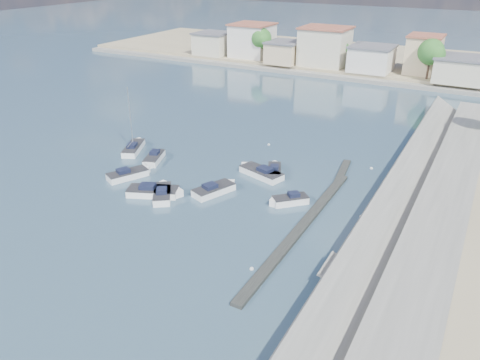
{
  "coord_description": "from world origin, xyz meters",
  "views": [
    {
      "loc": [
        20.54,
        -26.82,
        23.71
      ],
      "look_at": [
        -2.06,
        14.05,
        1.4
      ],
      "focal_mm": 35.0,
      "sensor_mm": 36.0,
      "label": 1
    }
  ],
  "objects_px": {
    "motorboat_a": "(162,193)",
    "motorboat_b": "(216,190)",
    "motorboat_d": "(288,201)",
    "motorboat_f": "(274,170)",
    "motorboat_e": "(130,174)",
    "sailboat": "(134,147)",
    "motorboat_g": "(154,159)",
    "motorboat_h": "(156,192)",
    "motorboat_c": "(260,172)"
  },
  "relations": [
    {
      "from": "motorboat_a",
      "to": "motorboat_b",
      "type": "bearing_deg",
      "value": 37.76
    },
    {
      "from": "motorboat_d",
      "to": "motorboat_f",
      "type": "xyz_separation_m",
      "value": [
        -4.61,
        6.35,
        0.0
      ]
    },
    {
      "from": "motorboat_e",
      "to": "sailboat",
      "type": "distance_m",
      "value": 8.69
    },
    {
      "from": "motorboat_d",
      "to": "motorboat_e",
      "type": "height_order",
      "value": "same"
    },
    {
      "from": "motorboat_e",
      "to": "motorboat_g",
      "type": "xyz_separation_m",
      "value": [
        -0.47,
        5.1,
        0.0
      ]
    },
    {
      "from": "motorboat_a",
      "to": "motorboat_f",
      "type": "bearing_deg",
      "value": 54.59
    },
    {
      "from": "motorboat_b",
      "to": "motorboat_g",
      "type": "height_order",
      "value": "same"
    },
    {
      "from": "motorboat_h",
      "to": "motorboat_g",
      "type": "bearing_deg",
      "value": 129.77
    },
    {
      "from": "motorboat_a",
      "to": "motorboat_f",
      "type": "relative_size",
      "value": 1.12
    },
    {
      "from": "motorboat_a",
      "to": "motorboat_e",
      "type": "height_order",
      "value": "same"
    },
    {
      "from": "motorboat_h",
      "to": "sailboat",
      "type": "xyz_separation_m",
      "value": [
        -10.84,
        9.11,
        0.04
      ]
    },
    {
      "from": "motorboat_g",
      "to": "motorboat_a",
      "type": "bearing_deg",
      "value": -46.02
    },
    {
      "from": "motorboat_e",
      "to": "motorboat_f",
      "type": "xyz_separation_m",
      "value": [
        14.56,
        9.41,
        -0.0
      ]
    },
    {
      "from": "motorboat_g",
      "to": "motorboat_d",
      "type": "bearing_deg",
      "value": -5.95
    },
    {
      "from": "motorboat_h",
      "to": "motorboat_f",
      "type": "bearing_deg",
      "value": 52.26
    },
    {
      "from": "motorboat_c",
      "to": "motorboat_e",
      "type": "distance_m",
      "value": 15.49
    },
    {
      "from": "motorboat_c",
      "to": "motorboat_f",
      "type": "distance_m",
      "value": 1.91
    },
    {
      "from": "motorboat_a",
      "to": "motorboat_e",
      "type": "distance_m",
      "value": 6.74
    },
    {
      "from": "motorboat_d",
      "to": "motorboat_g",
      "type": "distance_m",
      "value": 19.74
    },
    {
      "from": "motorboat_e",
      "to": "motorboat_h",
      "type": "relative_size",
      "value": 0.84
    },
    {
      "from": "motorboat_e",
      "to": "motorboat_b",
      "type": "bearing_deg",
      "value": 7.94
    },
    {
      "from": "motorboat_f",
      "to": "motorboat_h",
      "type": "relative_size",
      "value": 0.7
    },
    {
      "from": "motorboat_c",
      "to": "sailboat",
      "type": "height_order",
      "value": "sailboat"
    },
    {
      "from": "motorboat_a",
      "to": "sailboat",
      "type": "distance_m",
      "value": 14.72
    },
    {
      "from": "motorboat_b",
      "to": "motorboat_e",
      "type": "bearing_deg",
      "value": -172.06
    },
    {
      "from": "motorboat_f",
      "to": "motorboat_h",
      "type": "xyz_separation_m",
      "value": [
        -8.97,
        -11.59,
        0.0
      ]
    },
    {
      "from": "motorboat_c",
      "to": "motorboat_e",
      "type": "bearing_deg",
      "value": -148.89
    },
    {
      "from": "motorboat_d",
      "to": "motorboat_a",
      "type": "bearing_deg",
      "value": -158.2
    },
    {
      "from": "motorboat_a",
      "to": "motorboat_d",
      "type": "height_order",
      "value": "same"
    },
    {
      "from": "motorboat_b",
      "to": "sailboat",
      "type": "height_order",
      "value": "sailboat"
    },
    {
      "from": "motorboat_a",
      "to": "motorboat_c",
      "type": "relative_size",
      "value": 0.77
    },
    {
      "from": "motorboat_b",
      "to": "sailboat",
      "type": "xyz_separation_m",
      "value": [
        -16.29,
        5.39,
        0.04
      ]
    },
    {
      "from": "motorboat_b",
      "to": "motorboat_d",
      "type": "height_order",
      "value": "same"
    },
    {
      "from": "motorboat_c",
      "to": "motorboat_g",
      "type": "distance_m",
      "value": 14.03
    },
    {
      "from": "motorboat_b",
      "to": "motorboat_f",
      "type": "distance_m",
      "value": 8.62
    },
    {
      "from": "motorboat_a",
      "to": "sailboat",
      "type": "height_order",
      "value": "sailboat"
    },
    {
      "from": "motorboat_a",
      "to": "motorboat_b",
      "type": "relative_size",
      "value": 0.89
    },
    {
      "from": "motorboat_d",
      "to": "motorboat_g",
      "type": "xyz_separation_m",
      "value": [
        -19.64,
        2.05,
        0.0
      ]
    },
    {
      "from": "motorboat_c",
      "to": "motorboat_h",
      "type": "bearing_deg",
      "value": -126.98
    },
    {
      "from": "motorboat_b",
      "to": "motorboat_f",
      "type": "height_order",
      "value": "same"
    },
    {
      "from": "motorboat_h",
      "to": "sailboat",
      "type": "relative_size",
      "value": 0.68
    },
    {
      "from": "motorboat_f",
      "to": "motorboat_g",
      "type": "bearing_deg",
      "value": -164.03
    },
    {
      "from": "motorboat_e",
      "to": "motorboat_h",
      "type": "height_order",
      "value": "same"
    },
    {
      "from": "motorboat_a",
      "to": "motorboat_g",
      "type": "height_order",
      "value": "same"
    },
    {
      "from": "motorboat_d",
      "to": "sailboat",
      "type": "bearing_deg",
      "value": 170.98
    },
    {
      "from": "motorboat_a",
      "to": "motorboat_g",
      "type": "relative_size",
      "value": 0.96
    },
    {
      "from": "motorboat_e",
      "to": "sailboat",
      "type": "height_order",
      "value": "sailboat"
    },
    {
      "from": "motorboat_g",
      "to": "motorboat_h",
      "type": "bearing_deg",
      "value": -50.23
    },
    {
      "from": "motorboat_g",
      "to": "motorboat_h",
      "type": "relative_size",
      "value": 0.81
    },
    {
      "from": "sailboat",
      "to": "motorboat_a",
      "type": "bearing_deg",
      "value": -37.55
    }
  ]
}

